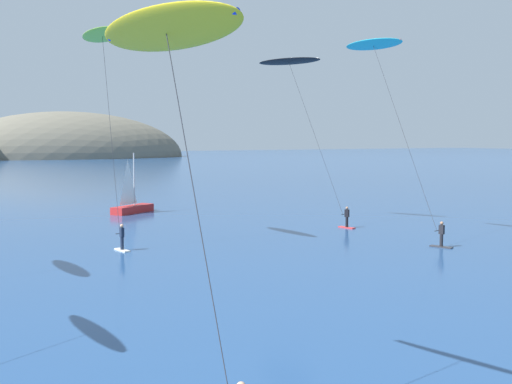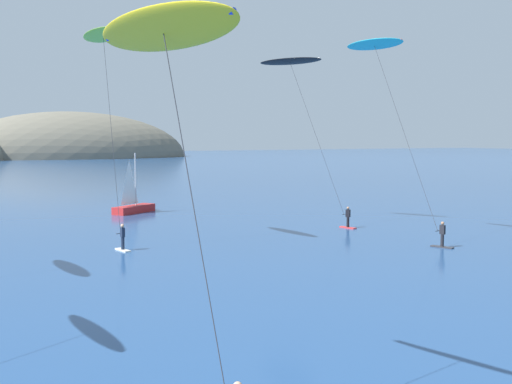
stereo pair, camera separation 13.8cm
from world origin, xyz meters
TOP-DOWN VIEW (x-y plane):
  - headland_island at (15.10, 216.84)m, footprint 129.39×47.51m
  - sailboat_near at (3.12, 55.32)m, footprint 5.48×4.10m
  - kitesurfer_lime at (-4.28, 38.21)m, footprint 2.27×6.55m
  - kitesurfer_cyan at (13.45, 31.94)m, footprint 3.03×8.81m
  - kitesurfer_yellow at (-10.02, 11.25)m, footprint 2.58×6.32m
  - kitesurfer_black at (12.35, 41.50)m, footprint 4.78×8.39m

SIDE VIEW (x-z plane):
  - headland_island at x=15.10m, z-range -15.80..15.80m
  - sailboat_near at x=3.12m, z-range -2.21..3.49m
  - kitesurfer_yellow at x=-10.02m, z-range 3.99..14.42m
  - kitesurfer_black at x=12.35m, z-range 5.48..19.20m
  - kitesurfer_cyan at x=13.45m, z-range 5.40..19.49m
  - kitesurfer_lime at x=-4.28m, z-range 5.95..20.17m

